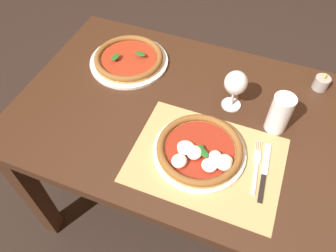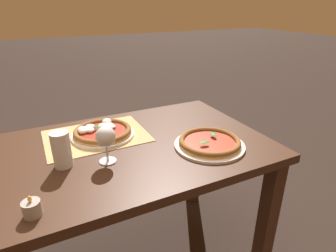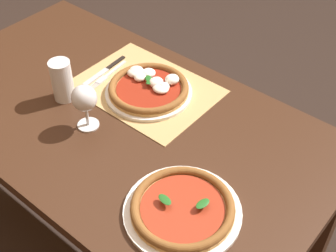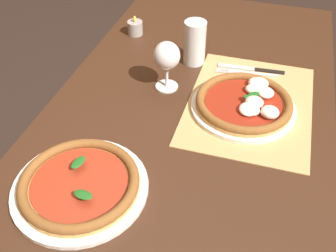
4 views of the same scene
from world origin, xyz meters
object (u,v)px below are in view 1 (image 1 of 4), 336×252
at_px(wine_glass, 236,84).
at_px(votive_candle, 321,83).
at_px(pint_glass, 280,114).
at_px(pizza_near, 200,150).
at_px(pizza_far, 129,59).
at_px(fork, 256,166).
at_px(knife, 264,172).

height_order(wine_glass, votive_candle, wine_glass).
distance_m(wine_glass, pint_glass, 0.17).
height_order(pizza_near, pizza_far, pizza_near).
distance_m(pizza_near, pizza_far, 0.52).
distance_m(fork, knife, 0.03).
relative_size(pizza_far, wine_glass, 2.04).
height_order(pizza_near, pint_glass, pint_glass).
bearing_deg(knife, pizza_far, 152.96).
distance_m(pizza_far, wine_glass, 0.46).
bearing_deg(fork, wine_glass, 121.70).
relative_size(fork, knife, 0.93).
bearing_deg(wine_glass, knife, -54.83).
bearing_deg(wine_glass, pint_glass, -15.56).
xyz_separation_m(wine_glass, knife, (0.17, -0.24, -0.10)).
distance_m(pizza_near, knife, 0.21).
relative_size(wine_glass, pint_glass, 1.07).
relative_size(pizza_near, votive_candle, 4.15).
bearing_deg(knife, pint_glass, 90.61).
xyz_separation_m(pint_glass, fork, (-0.03, -0.18, -0.06)).
xyz_separation_m(pizza_near, pint_glass, (0.21, 0.20, 0.05)).
bearing_deg(wine_glass, pizza_far, 170.34).
xyz_separation_m(wine_glass, votive_candle, (0.29, 0.21, -0.08)).
height_order(fork, votive_candle, votive_candle).
bearing_deg(votive_candle, knife, -105.41).
height_order(pizza_far, votive_candle, votive_candle).
bearing_deg(knife, votive_candle, 74.59).
height_order(pizza_near, knife, pizza_near).
distance_m(pizza_far, pint_glass, 0.62).
bearing_deg(pizza_far, pizza_near, -38.54).
height_order(pint_glass, knife, pint_glass).
height_order(pizza_far, wine_glass, wine_glass).
height_order(wine_glass, knife, wine_glass).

